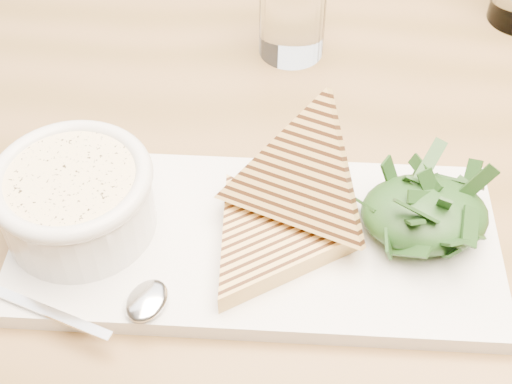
{
  "coord_description": "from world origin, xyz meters",
  "views": [
    {
      "loc": [
        -0.31,
        -0.64,
        1.22
      ],
      "look_at": [
        -0.31,
        -0.24,
        0.78
      ],
      "focal_mm": 50.0,
      "sensor_mm": 36.0,
      "label": 1
    }
  ],
  "objects_px": {
    "platter": "(256,241)",
    "glass_near": "(293,9)",
    "table_top": "(393,220)",
    "soup_bowl": "(78,205)"
  },
  "relations": [
    {
      "from": "soup_bowl",
      "to": "glass_near",
      "type": "distance_m",
      "value": 0.33
    },
    {
      "from": "table_top",
      "to": "glass_near",
      "type": "height_order",
      "value": "glass_near"
    },
    {
      "from": "platter",
      "to": "glass_near",
      "type": "height_order",
      "value": "glass_near"
    },
    {
      "from": "table_top",
      "to": "glass_near",
      "type": "xyz_separation_m",
      "value": [
        -0.09,
        0.23,
        0.08
      ]
    },
    {
      "from": "platter",
      "to": "soup_bowl",
      "type": "relative_size",
      "value": 3.23
    },
    {
      "from": "glass_near",
      "to": "platter",
      "type": "bearing_deg",
      "value": -97.73
    },
    {
      "from": "platter",
      "to": "soup_bowl",
      "type": "height_order",
      "value": "soup_bowl"
    },
    {
      "from": "platter",
      "to": "glass_near",
      "type": "relative_size",
      "value": 3.72
    },
    {
      "from": "soup_bowl",
      "to": "glass_near",
      "type": "height_order",
      "value": "glass_near"
    },
    {
      "from": "platter",
      "to": "glass_near",
      "type": "distance_m",
      "value": 0.29
    }
  ]
}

